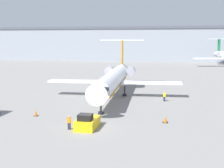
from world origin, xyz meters
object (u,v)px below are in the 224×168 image
at_px(pushback_tug, 87,122).
at_px(traffic_cone_right, 165,120).
at_px(traffic_cone_left, 36,113).
at_px(worker_by_wing, 164,96).
at_px(airplane_main, 114,78).
at_px(worker_near_tug, 69,122).

distance_m(pushback_tug, traffic_cone_right, 9.91).
bearing_deg(traffic_cone_left, worker_by_wing, 39.03).
bearing_deg(airplane_main, traffic_cone_right, -59.23).
relative_size(pushback_tug, worker_near_tug, 2.45).
bearing_deg(traffic_cone_right, traffic_cone_left, 179.92).
bearing_deg(pushback_tug, airplane_main, 92.24).
relative_size(pushback_tug, traffic_cone_right, 4.93).
bearing_deg(airplane_main, worker_near_tug, -92.95).
bearing_deg(pushback_tug, traffic_cone_left, 152.95).
height_order(traffic_cone_left, traffic_cone_right, traffic_cone_right).
xyz_separation_m(airplane_main, worker_near_tug, (-1.11, -21.57, -2.50)).
xyz_separation_m(airplane_main, traffic_cone_right, (9.73, -16.34, -2.96)).
bearing_deg(traffic_cone_left, traffic_cone_right, -0.08).
bearing_deg(worker_near_tug, airplane_main, 87.05).
height_order(worker_near_tug, traffic_cone_left, worker_near_tug).
bearing_deg(pushback_tug, traffic_cone_right, 25.79).
relative_size(worker_near_tug, traffic_cone_right, 2.01).
bearing_deg(airplane_main, pushback_tug, -87.76).
height_order(worker_near_tug, worker_by_wing, worker_near_tug).
xyz_separation_m(airplane_main, pushback_tug, (0.81, -20.65, -2.65)).
bearing_deg(traffic_cone_left, worker_near_tug, -38.70).
distance_m(pushback_tug, traffic_cone_left, 9.54).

